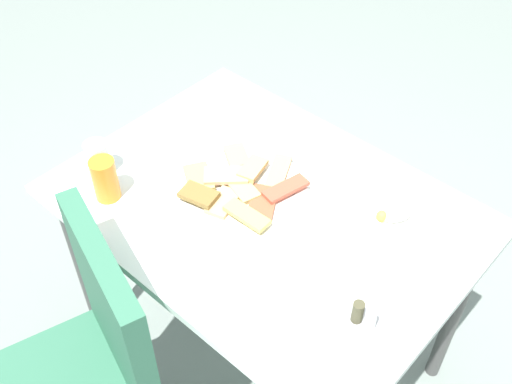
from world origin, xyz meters
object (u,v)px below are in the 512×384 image
object	(u,v)px
dining_chair	(83,371)
paper_napkin	(230,295)
dining_table	(265,227)
soda_can	(105,179)
fork	(235,289)
condiment_caddy	(363,321)
drinking_glass	(98,159)
pide_platter	(241,189)
spoon	(225,299)
salad_plate_greens	(388,208)

from	to	relation	value
dining_chair	paper_napkin	world-z (taller)	dining_chair
dining_table	soda_can	bearing A→B (deg)	37.66
fork	dining_chair	bearing A→B (deg)	71.50
dining_table	condiment_caddy	bearing A→B (deg)	161.13
soda_can	paper_napkin	xyz separation A→B (m)	(-0.46, 0.02, -0.06)
dining_chair	paper_napkin	xyz separation A→B (m)	(-0.22, -0.30, 0.21)
soda_can	drinking_glass	size ratio (longest dim) A/B	1.21
pide_platter	paper_napkin	distance (m)	0.33
spoon	condiment_caddy	size ratio (longest dim) A/B	1.80
dining_chair	spoon	distance (m)	0.41
pide_platter	spoon	distance (m)	0.35
fork	spoon	world-z (taller)	same
drinking_glass	paper_napkin	world-z (taller)	drinking_glass
soda_can	condiment_caddy	xyz separation A→B (m)	(-0.73, -0.12, -0.04)
dining_chair	pide_platter	bearing A→B (deg)	-91.01
salad_plate_greens	spoon	size ratio (longest dim) A/B	1.10
dining_chair	soda_can	world-z (taller)	dining_chair
dining_chair	spoon	bearing A→B (deg)	-127.97
pide_platter	paper_napkin	xyz separation A→B (m)	(-0.21, 0.26, -0.01)
fork	spoon	distance (m)	0.04
pide_platter	paper_napkin	size ratio (longest dim) A/B	2.89
dining_chair	fork	size ratio (longest dim) A/B	5.21
salad_plate_greens	condiment_caddy	xyz separation A→B (m)	(-0.15, 0.33, 0.01)
drinking_glass	spoon	bearing A→B (deg)	172.01
drinking_glass	pide_platter	bearing A→B (deg)	-149.58
drinking_glass	paper_napkin	size ratio (longest dim) A/B	0.81
salad_plate_greens	condiment_caddy	distance (m)	0.36
spoon	dining_chair	bearing A→B (deg)	73.18
salad_plate_greens	dining_table	bearing A→B (deg)	37.35
dining_table	pide_platter	distance (m)	0.13
dining_table	pide_platter	world-z (taller)	pide_platter
paper_napkin	pide_platter	bearing A→B (deg)	-51.07
dining_table	dining_chair	distance (m)	0.59
dining_table	drinking_glass	world-z (taller)	drinking_glass
dining_chair	salad_plate_greens	distance (m)	0.86
fork	salad_plate_greens	bearing A→B (deg)	-89.06
dining_table	fork	world-z (taller)	fork
dining_chair	condiment_caddy	bearing A→B (deg)	-138.76
dining_table	salad_plate_greens	world-z (taller)	salad_plate_greens
dining_chair	pide_platter	xyz separation A→B (m)	(-0.01, -0.56, 0.22)
pide_platter	drinking_glass	size ratio (longest dim) A/B	3.55
pide_platter	soda_can	xyz separation A→B (m)	(0.25, 0.24, 0.05)
paper_napkin	salad_plate_greens	bearing A→B (deg)	-104.66
dining_table	drinking_glass	bearing A→B (deg)	26.71
condiment_caddy	salad_plate_greens	bearing A→B (deg)	-65.29
soda_can	salad_plate_greens	bearing A→B (deg)	-142.48
pide_platter	soda_can	distance (m)	0.35
spoon	fork	bearing A→B (deg)	-68.85
dining_table	salad_plate_greens	size ratio (longest dim) A/B	5.45
soda_can	paper_napkin	distance (m)	0.46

